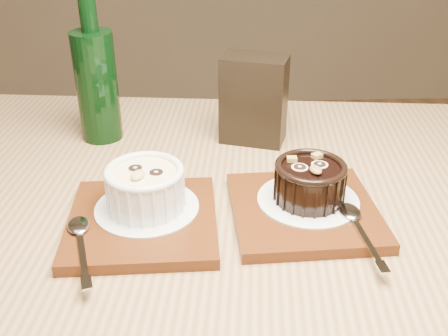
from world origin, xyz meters
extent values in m
cube|color=olive|center=(0.02, 0.23, 0.73)|extent=(1.27, 0.91, 0.04)
cube|color=#53260D|center=(-0.09, 0.21, 0.76)|extent=(0.19, 0.19, 0.01)
cylinder|color=white|center=(-0.09, 0.23, 0.77)|extent=(0.13, 0.13, 0.00)
cylinder|color=white|center=(-0.09, 0.23, 0.79)|extent=(0.09, 0.09, 0.05)
cylinder|color=#FFE79B|center=(-0.09, 0.23, 0.81)|extent=(0.08, 0.08, 0.00)
torus|color=white|center=(-0.09, 0.23, 0.82)|extent=(0.10, 0.10, 0.01)
cylinder|color=black|center=(-0.10, 0.24, 0.82)|extent=(0.02, 0.02, 0.00)
cylinder|color=black|center=(-0.07, 0.23, 0.82)|extent=(0.02, 0.02, 0.00)
ellipsoid|color=tan|center=(-0.10, 0.22, 0.82)|extent=(0.02, 0.03, 0.01)
cube|color=#53260D|center=(0.11, 0.23, 0.76)|extent=(0.19, 0.19, 0.01)
cylinder|color=white|center=(0.12, 0.24, 0.77)|extent=(0.13, 0.13, 0.00)
cylinder|color=black|center=(0.12, 0.24, 0.79)|extent=(0.09, 0.09, 0.04)
cylinder|color=black|center=(0.12, 0.24, 0.81)|extent=(0.07, 0.07, 0.00)
torus|color=black|center=(0.12, 0.24, 0.81)|extent=(0.09, 0.09, 0.01)
cylinder|color=black|center=(0.10, 0.24, 0.81)|extent=(0.02, 0.02, 0.00)
cylinder|color=black|center=(0.13, 0.25, 0.81)|extent=(0.02, 0.02, 0.00)
ellipsoid|color=brown|center=(0.12, 0.23, 0.82)|extent=(0.02, 0.02, 0.01)
cube|color=olive|center=(0.09, 0.26, 0.82)|extent=(0.01, 0.01, 0.01)
cube|color=olive|center=(0.13, 0.27, 0.82)|extent=(0.02, 0.01, 0.01)
cube|color=black|center=(0.06, 0.45, 0.82)|extent=(0.11, 0.09, 0.14)
cylinder|color=black|center=(-0.19, 0.47, 0.84)|extent=(0.07, 0.07, 0.18)
cylinder|color=black|center=(-0.19, 0.47, 0.96)|extent=(0.03, 0.03, 0.06)
camera|label=1|loc=(-0.01, -0.32, 1.13)|focal=42.00mm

